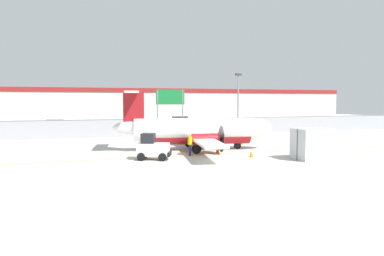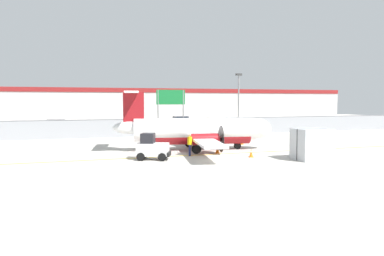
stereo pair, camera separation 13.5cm
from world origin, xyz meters
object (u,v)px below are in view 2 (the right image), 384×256
(parked_car_1, at_px, (108,127))
(baggage_tug, at_px, (152,148))
(commuter_airplane, at_px, (198,131))
(traffic_cone_near_right, at_px, (242,141))
(traffic_cone_far_right, at_px, (251,153))
(traffic_cone_near_left, at_px, (221,145))
(highway_sign, at_px, (171,101))
(cargo_container, at_px, (312,144))
(parked_car_2, at_px, (155,124))
(traffic_cone_far_left, at_px, (217,149))
(parked_car_4, at_px, (235,123))
(apron_light_pole, at_px, (239,100))
(parked_car_3, at_px, (181,121))
(ground_crew_worker, at_px, (190,143))
(parked_car_0, at_px, (55,125))

(parked_car_1, bearing_deg, baggage_tug, -86.81)
(commuter_airplane, bearing_deg, traffic_cone_near_right, 35.29)
(baggage_tug, bearing_deg, traffic_cone_far_right, 14.17)
(traffic_cone_near_left, bearing_deg, baggage_tug, -150.19)
(traffic_cone_near_right, relative_size, highway_sign, 0.12)
(cargo_container, relative_size, parked_car_2, 0.57)
(traffic_cone_near_left, bearing_deg, highway_sign, 92.31)
(traffic_cone_far_left, xyz_separation_m, traffic_cone_far_right, (1.54, -2.79, 0.00))
(traffic_cone_near_right, bearing_deg, parked_car_1, 124.64)
(commuter_airplane, bearing_deg, parked_car_4, 68.05)
(cargo_container, distance_m, apron_light_pole, 17.33)
(traffic_cone_near_right, height_order, parked_car_3, parked_car_3)
(baggage_tug, height_order, traffic_cone_far_left, baggage_tug)
(parked_car_2, bearing_deg, commuter_airplane, -95.10)
(commuter_airplane, bearing_deg, parked_car_2, 97.45)
(apron_light_pole, bearing_deg, traffic_cone_near_left, -122.67)
(parked_car_4, bearing_deg, apron_light_pole, -111.83)
(traffic_cone_far_left, height_order, parked_car_3, parked_car_3)
(traffic_cone_far_right, distance_m, apron_light_pole, 16.15)
(ground_crew_worker, bearing_deg, highway_sign, 99.72)
(baggage_tug, height_order, highway_sign, highway_sign)
(traffic_cone_far_right, distance_m, parked_car_0, 31.45)
(parked_car_3, bearing_deg, commuter_airplane, -105.88)
(traffic_cone_far_left, distance_m, parked_car_1, 21.68)
(parked_car_0, height_order, parked_car_2, same)
(traffic_cone_far_right, relative_size, parked_car_4, 0.15)
(ground_crew_worker, distance_m, cargo_container, 8.84)
(commuter_airplane, bearing_deg, parked_car_1, 117.04)
(traffic_cone_near_left, distance_m, highway_sign, 15.22)
(cargo_container, relative_size, traffic_cone_far_left, 3.84)
(traffic_cone_near_left, xyz_separation_m, traffic_cone_near_right, (3.14, 2.46, 0.00))
(traffic_cone_far_right, height_order, parked_car_0, parked_car_0)
(traffic_cone_near_right, height_order, traffic_cone_far_right, same)
(parked_car_4, bearing_deg, parked_car_0, 177.50)
(traffic_cone_near_left, relative_size, parked_car_0, 0.15)
(parked_car_0, bearing_deg, traffic_cone_near_right, 134.95)
(parked_car_0, xyz_separation_m, parked_car_4, (25.33, -1.59, 0.00))
(parked_car_2, bearing_deg, traffic_cone_near_left, -89.30)
(traffic_cone_far_right, bearing_deg, commuter_airplane, 114.96)
(commuter_airplane, relative_size, baggage_tug, 6.23)
(parked_car_0, xyz_separation_m, parked_car_1, (6.50, -4.41, 0.00))
(parked_car_1, bearing_deg, traffic_cone_near_left, -65.96)
(parked_car_3, xyz_separation_m, parked_car_4, (6.53, -6.14, 0.00))
(traffic_cone_near_right, height_order, parked_car_0, parked_car_0)
(traffic_cone_far_right, bearing_deg, ground_crew_worker, 152.89)
(traffic_cone_far_left, xyz_separation_m, parked_car_0, (-13.03, 25.08, 0.58))
(traffic_cone_near_left, distance_m, parked_car_3, 27.66)
(cargo_container, xyz_separation_m, traffic_cone_near_left, (-3.80, 7.46, -0.79))
(baggage_tug, bearing_deg, parked_car_0, 128.66)
(parked_car_1, bearing_deg, traffic_cone_near_right, -54.44)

